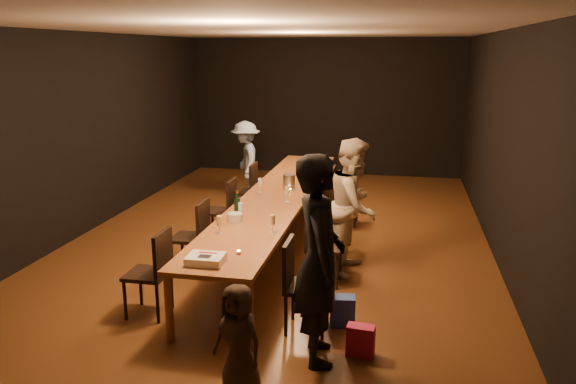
% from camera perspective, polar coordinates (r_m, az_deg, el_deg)
% --- Properties ---
extents(ground, '(10.00, 10.00, 0.00)m').
position_cam_1_polar(ground, '(8.14, -1.14, -5.37)').
color(ground, '#4B2D12').
rests_on(ground, ground).
extents(room_shell, '(6.04, 10.04, 3.02)m').
position_cam_1_polar(room_shell, '(7.69, -1.21, 9.36)').
color(room_shell, black).
rests_on(room_shell, ground).
extents(table, '(0.90, 6.00, 0.75)m').
position_cam_1_polar(table, '(7.93, -1.16, -0.59)').
color(table, brown).
rests_on(table, ground).
extents(chair_right_0, '(0.42, 0.42, 0.93)m').
position_cam_1_polar(chair_right_0, '(5.62, 1.97, -9.53)').
color(chair_right_0, black).
rests_on(chair_right_0, ground).
extents(chair_right_1, '(0.42, 0.42, 0.93)m').
position_cam_1_polar(chair_right_1, '(6.73, 3.69, -5.48)').
color(chair_right_1, black).
rests_on(chair_right_1, ground).
extents(chair_right_2, '(0.42, 0.42, 0.93)m').
position_cam_1_polar(chair_right_2, '(7.86, 4.91, -2.58)').
color(chair_right_2, black).
rests_on(chair_right_2, ground).
extents(chair_right_3, '(0.42, 0.42, 0.93)m').
position_cam_1_polar(chair_right_3, '(9.01, 5.82, -0.41)').
color(chair_right_3, black).
rests_on(chair_right_3, ground).
extents(chair_left_0, '(0.42, 0.42, 0.93)m').
position_cam_1_polar(chair_left_0, '(6.11, -14.10, -7.97)').
color(chair_left_0, black).
rests_on(chair_left_0, ground).
extents(chair_left_1, '(0.42, 0.42, 0.93)m').
position_cam_1_polar(chair_left_1, '(7.14, -9.98, -4.48)').
color(chair_left_1, black).
rests_on(chair_left_1, ground).
extents(chair_left_2, '(0.42, 0.42, 0.93)m').
position_cam_1_polar(chair_left_2, '(8.22, -6.95, -1.88)').
color(chair_left_2, black).
rests_on(chair_left_2, ground).
extents(chair_left_3, '(0.42, 0.42, 0.93)m').
position_cam_1_polar(chair_left_3, '(9.32, -4.63, 0.12)').
color(chair_left_3, black).
rests_on(chair_left_3, ground).
extents(woman_birthday, '(0.61, 0.78, 1.89)m').
position_cam_1_polar(woman_birthday, '(4.95, 3.18, -6.89)').
color(woman_birthday, black).
rests_on(woman_birthday, ground).
extents(woman_tan, '(0.79, 0.93, 1.69)m').
position_cam_1_polar(woman_tan, '(7.04, 6.71, -1.39)').
color(woman_tan, beige).
rests_on(woman_tan, ground).
extents(man_blue, '(0.86, 1.08, 1.46)m').
position_cam_1_polar(man_blue, '(10.54, -4.31, 3.25)').
color(man_blue, '#849DCC').
rests_on(man_blue, ground).
extents(child, '(0.53, 0.45, 0.93)m').
position_cam_1_polar(child, '(4.70, -5.07, -14.65)').
color(child, '#38291F').
rests_on(child, ground).
extents(gift_bag_red, '(0.26, 0.16, 0.30)m').
position_cam_1_polar(gift_bag_red, '(5.34, 7.38, -14.77)').
color(gift_bag_red, '#BC1C49').
rests_on(gift_bag_red, ground).
extents(gift_bag_blue, '(0.27, 0.20, 0.31)m').
position_cam_1_polar(gift_bag_blue, '(5.85, 5.54, -11.93)').
color(gift_bag_blue, '#243E9E').
rests_on(gift_bag_blue, ground).
extents(birthday_cake, '(0.35, 0.29, 0.08)m').
position_cam_1_polar(birthday_cake, '(5.45, -8.36, -6.77)').
color(birthday_cake, white).
rests_on(birthday_cake, table).
extents(plate_stack, '(0.22, 0.22, 0.10)m').
position_cam_1_polar(plate_stack, '(6.70, -5.44, -2.58)').
color(plate_stack, silver).
rests_on(plate_stack, table).
extents(champagne_bottle, '(0.09, 0.09, 0.32)m').
position_cam_1_polar(champagne_bottle, '(6.92, -5.20, -1.10)').
color(champagne_bottle, black).
rests_on(champagne_bottle, table).
extents(ice_bucket, '(0.20, 0.20, 0.20)m').
position_cam_1_polar(ice_bucket, '(8.28, 0.11, 1.10)').
color(ice_bucket, '#A4A4A8').
rests_on(ice_bucket, table).
extents(wineglass_0, '(0.06, 0.06, 0.21)m').
position_cam_1_polar(wineglass_0, '(6.26, -6.99, -3.32)').
color(wineglass_0, beige).
rests_on(wineglass_0, table).
extents(wineglass_1, '(0.06, 0.06, 0.21)m').
position_cam_1_polar(wineglass_1, '(6.25, -1.59, -3.24)').
color(wineglass_1, beige).
rests_on(wineglass_1, table).
extents(wineglass_2, '(0.06, 0.06, 0.21)m').
position_cam_1_polar(wineglass_2, '(6.75, -4.83, -1.96)').
color(wineglass_2, silver).
rests_on(wineglass_2, table).
extents(wineglass_3, '(0.06, 0.06, 0.21)m').
position_cam_1_polar(wineglass_3, '(7.52, -0.09, -0.23)').
color(wineglass_3, beige).
rests_on(wineglass_3, table).
extents(wineglass_4, '(0.06, 0.06, 0.21)m').
position_cam_1_polar(wineglass_4, '(8.01, -2.85, 0.66)').
color(wineglass_4, silver).
rests_on(wineglass_4, table).
extents(wineglass_5, '(0.06, 0.06, 0.21)m').
position_cam_1_polar(wineglass_5, '(8.79, 1.74, 1.90)').
color(wineglass_5, silver).
rests_on(wineglass_5, table).
extents(tealight_near, '(0.05, 0.05, 0.03)m').
position_cam_1_polar(tealight_near, '(5.66, -5.04, -6.13)').
color(tealight_near, '#B2B7B2').
rests_on(tealight_near, table).
extents(tealight_mid, '(0.05, 0.05, 0.03)m').
position_cam_1_polar(tealight_mid, '(8.10, 0.23, 0.19)').
color(tealight_mid, '#B2B7B2').
rests_on(tealight_mid, table).
extents(tealight_far, '(0.05, 0.05, 0.03)m').
position_cam_1_polar(tealight_far, '(9.38, 1.83, 2.13)').
color(tealight_far, '#B2B7B2').
rests_on(tealight_far, table).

